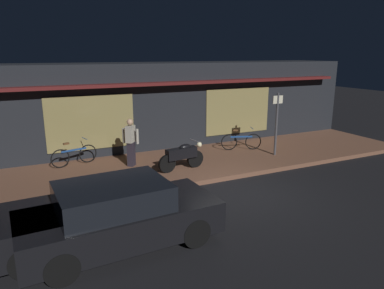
% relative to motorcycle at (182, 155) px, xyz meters
% --- Properties ---
extents(ground_plane, '(60.00, 60.00, 0.00)m').
position_rel_motorcycle_xyz_m(ground_plane, '(0.73, -2.27, -0.65)').
color(ground_plane, black).
extents(sidewalk_slab, '(18.00, 4.00, 0.15)m').
position_rel_motorcycle_xyz_m(sidewalk_slab, '(0.73, 0.73, -0.57)').
color(sidewalk_slab, brown).
rests_on(sidewalk_slab, ground_plane).
extents(storefront_building, '(18.00, 3.30, 3.60)m').
position_rel_motorcycle_xyz_m(storefront_building, '(0.73, 4.12, 1.16)').
color(storefront_building, black).
rests_on(storefront_building, ground_plane).
extents(motorcycle, '(1.70, 0.55, 0.97)m').
position_rel_motorcycle_xyz_m(motorcycle, '(0.00, 0.00, 0.00)').
color(motorcycle, black).
rests_on(motorcycle, sidewalk_slab).
extents(bicycle_parked, '(1.57, 0.65, 0.91)m').
position_rel_motorcycle_xyz_m(bicycle_parked, '(3.21, 1.30, -0.14)').
color(bicycle_parked, black).
rests_on(bicycle_parked, sidewalk_slab).
extents(bicycle_extra, '(1.62, 0.53, 0.91)m').
position_rel_motorcycle_xyz_m(bicycle_extra, '(-3.23, 2.10, -0.14)').
color(bicycle_extra, black).
rests_on(bicycle_extra, sidewalk_slab).
extents(person_photographer, '(0.52, 0.47, 1.67)m').
position_rel_motorcycle_xyz_m(person_photographer, '(-1.43, 1.17, 0.38)').
color(person_photographer, '#28232D').
rests_on(person_photographer, sidewalk_slab).
extents(sign_post, '(0.44, 0.09, 2.40)m').
position_rel_motorcycle_xyz_m(sign_post, '(3.99, 0.11, 0.86)').
color(sign_post, '#47474C').
rests_on(sign_post, sidewalk_slab).
extents(parked_car_far, '(4.19, 1.98, 1.42)m').
position_rel_motorcycle_xyz_m(parked_car_far, '(-3.11, -3.71, 0.06)').
color(parked_car_far, black).
rests_on(parked_car_far, ground_plane).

